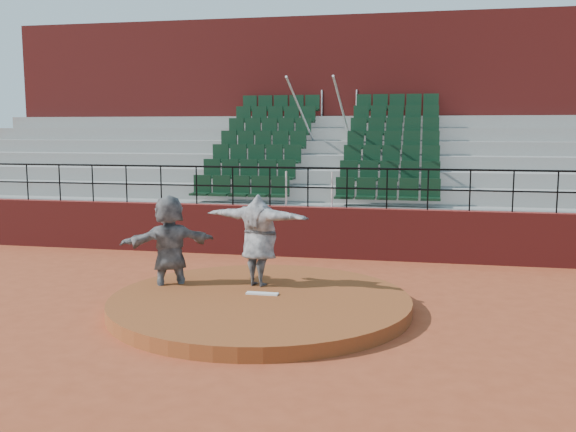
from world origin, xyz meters
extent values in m
plane|color=#9D4123|center=(0.00, 0.00, 0.00)|extent=(90.00, 90.00, 0.00)
cylinder|color=brown|center=(0.00, 0.00, 0.12)|extent=(5.50, 5.50, 0.25)
cube|color=white|center=(0.00, 0.15, 0.27)|extent=(0.60, 0.15, 0.03)
cube|color=maroon|center=(0.00, 5.00, 0.65)|extent=(24.00, 0.30, 1.30)
cylinder|color=black|center=(0.00, 5.00, 2.30)|extent=(24.00, 0.05, 0.05)
cylinder|color=black|center=(0.00, 5.00, 1.80)|extent=(24.00, 0.04, 0.04)
cylinder|color=black|center=(-8.00, 5.00, 1.80)|extent=(0.04, 0.04, 1.00)
cylinder|color=black|center=(-7.00, 5.00, 1.80)|extent=(0.04, 0.04, 1.00)
cylinder|color=black|center=(-6.00, 5.00, 1.80)|extent=(0.04, 0.04, 1.00)
cylinder|color=black|center=(-5.00, 5.00, 1.80)|extent=(0.04, 0.04, 1.00)
cylinder|color=black|center=(-4.00, 5.00, 1.80)|extent=(0.04, 0.04, 1.00)
cylinder|color=black|center=(-3.00, 5.00, 1.80)|extent=(0.04, 0.04, 1.00)
cylinder|color=black|center=(-2.00, 5.00, 1.80)|extent=(0.04, 0.04, 1.00)
cylinder|color=black|center=(-1.00, 5.00, 1.80)|extent=(0.04, 0.04, 1.00)
cylinder|color=black|center=(0.00, 5.00, 1.80)|extent=(0.04, 0.04, 1.00)
cylinder|color=black|center=(1.00, 5.00, 1.80)|extent=(0.04, 0.04, 1.00)
cylinder|color=black|center=(2.00, 5.00, 1.80)|extent=(0.04, 0.04, 1.00)
cylinder|color=black|center=(3.00, 5.00, 1.80)|extent=(0.04, 0.04, 1.00)
cylinder|color=black|center=(4.00, 5.00, 1.80)|extent=(0.04, 0.04, 1.00)
cylinder|color=black|center=(5.00, 5.00, 1.80)|extent=(0.04, 0.04, 1.00)
cylinder|color=black|center=(6.00, 5.00, 1.80)|extent=(0.04, 0.04, 1.00)
cube|color=gray|center=(0.00, 5.58, 0.65)|extent=(24.00, 0.85, 1.30)
cube|color=black|center=(-1.98, 5.59, 1.66)|extent=(2.75, 0.48, 0.72)
cube|color=black|center=(1.98, 5.59, 1.66)|extent=(2.75, 0.48, 0.72)
cube|color=gray|center=(0.00, 6.43, 0.85)|extent=(24.00, 0.85, 1.70)
cube|color=black|center=(-1.98, 6.44, 2.06)|extent=(2.75, 0.48, 0.72)
cube|color=black|center=(1.98, 6.44, 2.06)|extent=(2.75, 0.48, 0.72)
cube|color=gray|center=(0.00, 7.28, 1.05)|extent=(24.00, 0.85, 2.10)
cube|color=black|center=(-1.98, 7.29, 2.46)|extent=(2.75, 0.48, 0.72)
cube|color=black|center=(1.98, 7.29, 2.46)|extent=(2.75, 0.48, 0.72)
cube|color=gray|center=(0.00, 8.12, 1.25)|extent=(24.00, 0.85, 2.50)
cube|color=black|center=(-1.98, 8.13, 2.86)|extent=(2.75, 0.48, 0.72)
cube|color=black|center=(1.98, 8.13, 2.86)|extent=(2.75, 0.48, 0.72)
cube|color=gray|center=(0.00, 8.97, 1.45)|extent=(24.00, 0.85, 2.90)
cube|color=black|center=(-1.98, 8.98, 3.26)|extent=(2.75, 0.48, 0.72)
cube|color=black|center=(1.98, 8.98, 3.26)|extent=(2.75, 0.48, 0.72)
cube|color=gray|center=(0.00, 9.82, 1.65)|extent=(24.00, 0.85, 3.30)
cube|color=black|center=(-1.98, 9.83, 3.66)|extent=(2.75, 0.48, 0.72)
cube|color=black|center=(1.98, 9.83, 3.66)|extent=(2.75, 0.48, 0.72)
cube|color=gray|center=(0.00, 10.68, 1.85)|extent=(24.00, 0.85, 3.70)
cube|color=black|center=(-1.98, 10.69, 4.06)|extent=(2.75, 0.48, 0.72)
cube|color=black|center=(1.98, 10.69, 4.06)|extent=(2.75, 0.48, 0.72)
cylinder|color=silver|center=(-0.60, 8.12, 3.40)|extent=(0.06, 5.97, 2.46)
cylinder|color=silver|center=(0.60, 8.12, 3.40)|extent=(0.06, 5.97, 2.46)
cube|color=maroon|center=(0.00, 12.60, 3.55)|extent=(24.00, 3.00, 7.10)
imported|color=black|center=(-0.23, 0.82, 1.15)|extent=(2.28, 1.13, 1.79)
imported|color=black|center=(-1.99, 0.59, 1.01)|extent=(1.89, 1.53, 2.02)
camera|label=1|loc=(2.82, -11.08, 3.31)|focal=40.00mm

